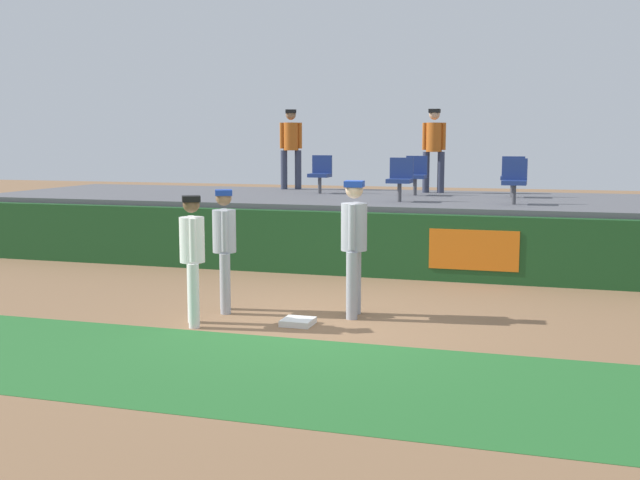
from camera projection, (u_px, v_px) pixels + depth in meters
ground_plane at (324, 323)px, 10.18m from camera, size 60.00×60.00×0.00m
grass_foreground_strip at (262, 372)px, 8.02m from camera, size 18.00×2.80×0.01m
first_base at (298, 322)px, 10.08m from camera, size 0.40×0.40×0.08m
player_fielder_home at (193, 251)px, 9.96m from camera, size 0.44×0.55×1.70m
player_runner_visitor at (354, 238)px, 10.44m from camera, size 0.39×0.52×1.86m
player_coach_visitor at (224, 242)px, 10.75m from camera, size 0.44×0.45×1.72m
field_wall at (382, 245)px, 13.51m from camera, size 18.00×0.26×1.14m
bleacher_platform at (408, 227)px, 15.95m from camera, size 18.00×4.80×1.24m
seat_back_right at (513, 174)px, 15.86m from camera, size 0.46×0.44×0.84m
seat_back_center at (416, 173)px, 16.44m from camera, size 0.45×0.44×0.84m
seat_back_left at (321, 172)px, 17.05m from camera, size 0.45×0.44×0.84m
seat_front_center at (400, 177)px, 14.73m from camera, size 0.46×0.44×0.84m
seat_front_right at (515, 179)px, 14.11m from camera, size 0.44×0.44×0.84m
spectator_hooded at (434, 144)px, 17.14m from camera, size 0.52×0.37×1.86m
spectator_capped at (291, 143)px, 18.37m from camera, size 0.51×0.46×1.90m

